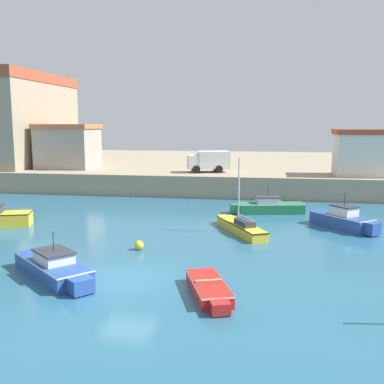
{
  "coord_description": "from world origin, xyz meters",
  "views": [
    {
      "loc": [
        6.24,
        -19.32,
        7.19
      ],
      "look_at": [
        0.75,
        14.1,
        2.0
      ],
      "focal_mm": 42.0,
      "sensor_mm": 36.0,
      "label": 1
    }
  ],
  "objects_px": {
    "sailboat_yellow_0": "(241,227)",
    "dinghy_red_1": "(209,288)",
    "harbor_shed_mid_row": "(68,146)",
    "motorboat_blue_3": "(54,267)",
    "motorboat_green_5": "(269,207)",
    "truck_on_quay": "(209,161)",
    "harbor_shed_far_end": "(367,152)",
    "mooring_buoy": "(139,245)",
    "motorboat_blue_4": "(343,220)",
    "church": "(10,116)"
  },
  "relations": [
    {
      "from": "motorboat_green_5",
      "to": "mooring_buoy",
      "type": "distance_m",
      "value": 14.12
    },
    {
      "from": "harbor_shed_far_end",
      "to": "truck_on_quay",
      "type": "relative_size",
      "value": 1.35
    },
    {
      "from": "sailboat_yellow_0",
      "to": "church",
      "type": "height_order",
      "value": "church"
    },
    {
      "from": "motorboat_blue_3",
      "to": "motorboat_blue_4",
      "type": "bearing_deg",
      "value": 39.6
    },
    {
      "from": "dinghy_red_1",
      "to": "truck_on_quay",
      "type": "bearing_deg",
      "value": 97.29
    },
    {
      "from": "motorboat_blue_4",
      "to": "harbor_shed_far_end",
      "type": "bearing_deg",
      "value": 72.95
    },
    {
      "from": "harbor_shed_far_end",
      "to": "church",
      "type": "bearing_deg",
      "value": 172.47
    },
    {
      "from": "dinghy_red_1",
      "to": "motorboat_blue_3",
      "type": "bearing_deg",
      "value": 171.74
    },
    {
      "from": "dinghy_red_1",
      "to": "motorboat_green_5",
      "type": "xyz_separation_m",
      "value": [
        2.59,
        18.2,
        0.23
      ]
    },
    {
      "from": "motorboat_blue_4",
      "to": "motorboat_green_5",
      "type": "relative_size",
      "value": 0.8
    },
    {
      "from": "dinghy_red_1",
      "to": "harbor_shed_mid_row",
      "type": "xyz_separation_m",
      "value": [
        -20.01,
        30.34,
        4.34
      ]
    },
    {
      "from": "harbor_shed_mid_row",
      "to": "dinghy_red_1",
      "type": "bearing_deg",
      "value": -56.59
    },
    {
      "from": "sailboat_yellow_0",
      "to": "harbor_shed_far_end",
      "type": "bearing_deg",
      "value": 55.75
    },
    {
      "from": "mooring_buoy",
      "to": "church",
      "type": "bearing_deg",
      "value": 131.49
    },
    {
      "from": "motorboat_blue_3",
      "to": "motorboat_green_5",
      "type": "height_order",
      "value": "motorboat_green_5"
    },
    {
      "from": "motorboat_blue_4",
      "to": "church",
      "type": "relative_size",
      "value": 0.28
    },
    {
      "from": "motorboat_blue_4",
      "to": "mooring_buoy",
      "type": "distance_m",
      "value": 14.5
    },
    {
      "from": "motorboat_blue_3",
      "to": "truck_on_quay",
      "type": "height_order",
      "value": "truck_on_quay"
    },
    {
      "from": "motorboat_green_5",
      "to": "church",
      "type": "distance_m",
      "value": 35.59
    },
    {
      "from": "motorboat_blue_4",
      "to": "harbor_shed_far_end",
      "type": "distance_m",
      "value": 15.38
    },
    {
      "from": "truck_on_quay",
      "to": "church",
      "type": "bearing_deg",
      "value": 169.12
    },
    {
      "from": "sailboat_yellow_0",
      "to": "dinghy_red_1",
      "type": "bearing_deg",
      "value": -93.53
    },
    {
      "from": "sailboat_yellow_0",
      "to": "truck_on_quay",
      "type": "xyz_separation_m",
      "value": [
        -4.33,
        17.14,
        2.94
      ]
    },
    {
      "from": "church",
      "to": "harbor_shed_far_end",
      "type": "height_order",
      "value": "church"
    },
    {
      "from": "truck_on_quay",
      "to": "harbor_shed_mid_row",
      "type": "bearing_deg",
      "value": 173.34
    },
    {
      "from": "church",
      "to": "harbor_shed_mid_row",
      "type": "height_order",
      "value": "church"
    },
    {
      "from": "motorboat_blue_3",
      "to": "church",
      "type": "distance_m",
      "value": 39.28
    },
    {
      "from": "harbor_shed_mid_row",
      "to": "motorboat_green_5",
      "type": "bearing_deg",
      "value": -28.25
    },
    {
      "from": "motorboat_blue_3",
      "to": "truck_on_quay",
      "type": "xyz_separation_m",
      "value": [
        3.89,
        27.34,
        2.85
      ]
    },
    {
      "from": "sailboat_yellow_0",
      "to": "harbor_shed_mid_row",
      "type": "relative_size",
      "value": 0.93
    },
    {
      "from": "harbor_shed_mid_row",
      "to": "truck_on_quay",
      "type": "xyz_separation_m",
      "value": [
        16.38,
        -1.91,
        -1.29
      ]
    },
    {
      "from": "sailboat_yellow_0",
      "to": "motorboat_blue_3",
      "type": "bearing_deg",
      "value": -128.88
    },
    {
      "from": "truck_on_quay",
      "to": "mooring_buoy",
      "type": "bearing_deg",
      "value": -93.09
    },
    {
      "from": "motorboat_green_5",
      "to": "motorboat_blue_4",
      "type": "bearing_deg",
      "value": -42.34
    },
    {
      "from": "harbor_shed_mid_row",
      "to": "mooring_buoy",
      "type": "bearing_deg",
      "value": -57.85
    },
    {
      "from": "sailboat_yellow_0",
      "to": "motorboat_green_5",
      "type": "xyz_separation_m",
      "value": [
        1.89,
        6.91,
        0.12
      ]
    },
    {
      "from": "motorboat_blue_4",
      "to": "church",
      "type": "height_order",
      "value": "church"
    },
    {
      "from": "motorboat_blue_3",
      "to": "motorboat_green_5",
      "type": "relative_size",
      "value": 0.91
    },
    {
      "from": "church",
      "to": "motorboat_blue_4",
      "type": "bearing_deg",
      "value": -28.36
    },
    {
      "from": "sailboat_yellow_0",
      "to": "harbor_shed_mid_row",
      "type": "xyz_separation_m",
      "value": [
        -20.71,
        19.06,
        4.24
      ]
    },
    {
      "from": "harbor_shed_far_end",
      "to": "motorboat_green_5",
      "type": "bearing_deg",
      "value": -134.19
    },
    {
      "from": "motorboat_blue_3",
      "to": "harbor_shed_mid_row",
      "type": "xyz_separation_m",
      "value": [
        -12.49,
        29.25,
        4.14
      ]
    },
    {
      "from": "sailboat_yellow_0",
      "to": "church",
      "type": "distance_m",
      "value": 37.55
    },
    {
      "from": "dinghy_red_1",
      "to": "motorboat_green_5",
      "type": "bearing_deg",
      "value": 81.91
    },
    {
      "from": "sailboat_yellow_0",
      "to": "harbor_shed_mid_row",
      "type": "distance_m",
      "value": 28.46
    },
    {
      "from": "motorboat_blue_4",
      "to": "harbor_shed_far_end",
      "type": "relative_size",
      "value": 0.76
    },
    {
      "from": "sailboat_yellow_0",
      "to": "dinghy_red_1",
      "type": "distance_m",
      "value": 11.31
    },
    {
      "from": "motorboat_blue_3",
      "to": "sailboat_yellow_0",
      "type": "bearing_deg",
      "value": 51.12
    },
    {
      "from": "dinghy_red_1",
      "to": "motorboat_blue_3",
      "type": "xyz_separation_m",
      "value": [
        -7.52,
        1.09,
        0.2
      ]
    },
    {
      "from": "motorboat_green_5",
      "to": "harbor_shed_mid_row",
      "type": "bearing_deg",
      "value": 151.75
    }
  ]
}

